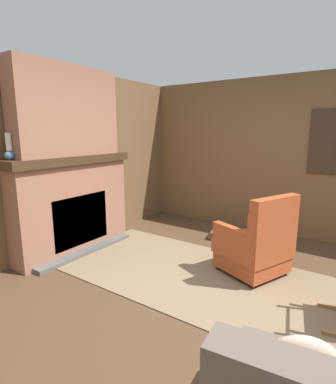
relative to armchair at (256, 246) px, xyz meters
name	(u,v)px	position (x,y,z in m)	size (l,w,h in m)	color
ground_plane	(214,295)	(-0.20, -0.70, -0.36)	(14.00, 14.00, 0.00)	#4C3523
wood_panel_wall_left	(61,161)	(-2.60, -0.70, 0.92)	(0.06, 5.34, 2.55)	brown
wood_panel_wall_back	(283,157)	(-0.18, 1.70, 0.92)	(5.34, 0.09, 2.55)	brown
fireplace_hearth	(74,204)	(-2.39, -0.70, 0.32)	(0.55, 1.86, 1.36)	#93604C
chimney_breast	(67,111)	(-2.40, -0.70, 1.59)	(0.29, 1.55, 1.17)	#93604C
area_rug	(205,277)	(-0.45, -0.42, -0.35)	(3.75, 1.69, 0.01)	#7A664C
armchair	(256,246)	(0.00, 0.00, 0.00)	(0.90, 0.90, 0.99)	#A84723
firewood_stack	(222,234)	(-0.85, 0.97, -0.29)	(0.47, 0.51, 0.13)	brown
oil_lamp_vase	(9,151)	(-2.43, -1.50, 1.11)	(0.12, 0.12, 0.31)	#47708E
storage_case	(83,149)	(-2.43, -0.44, 1.08)	(0.17, 0.22, 0.16)	black
decorative_plate_on_mantel	(60,146)	(-2.45, -0.81, 1.13)	(0.07, 0.26, 0.26)	red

